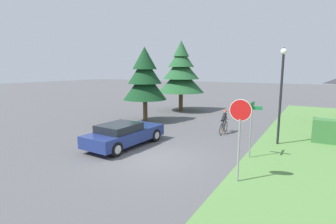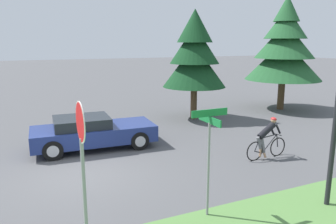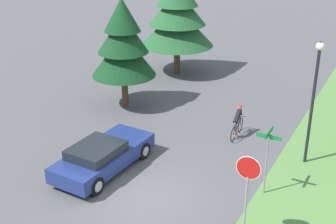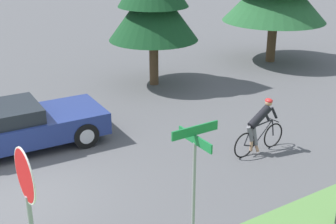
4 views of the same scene
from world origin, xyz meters
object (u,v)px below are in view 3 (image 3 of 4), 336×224
at_px(cyclist, 237,122).
at_px(stop_sign, 247,182).
at_px(conifer_tall_near, 123,43).
at_px(sedan_left_lane, 103,156).
at_px(conifer_tall_far, 177,15).
at_px(street_lamp, 314,88).
at_px(street_name_sign, 267,150).

xyz_separation_m(cyclist, stop_sign, (2.69, -6.69, 1.41)).
xyz_separation_m(stop_sign, conifer_tall_near, (-9.06, 7.32, 1.25)).
distance_m(sedan_left_lane, stop_sign, 6.62).
bearing_deg(cyclist, conifer_tall_far, 41.41).
height_order(stop_sign, conifer_tall_far, conifer_tall_far).
relative_size(sedan_left_lane, street_lamp, 0.91).
bearing_deg(cyclist, stop_sign, -160.70).
bearing_deg(conifer_tall_near, street_name_sign, -27.00).
relative_size(cyclist, street_lamp, 0.35).
xyz_separation_m(sedan_left_lane, street_lamp, (6.88, 4.39, 2.59)).
xyz_separation_m(conifer_tall_near, conifer_tall_far, (-0.02, 5.99, 0.27)).
distance_m(stop_sign, conifer_tall_near, 11.71).
xyz_separation_m(sedan_left_lane, cyclist, (3.61, 5.28, 0.07)).
xyz_separation_m(cyclist, street_lamp, (3.27, -0.89, 2.52)).
xyz_separation_m(sedan_left_lane, conifer_tall_near, (-2.76, 5.91, 2.74)).
bearing_deg(conifer_tall_near, cyclist, -5.66).
bearing_deg(conifer_tall_near, street_lamp, -8.95).
height_order(street_lamp, conifer_tall_near, conifer_tall_near).
relative_size(stop_sign, street_lamp, 0.58).
bearing_deg(street_name_sign, cyclist, 122.55).
bearing_deg(cyclist, street_name_sign, -150.05).
relative_size(street_name_sign, conifer_tall_far, 0.38).
bearing_deg(street_name_sign, conifer_tall_far, 130.19).
xyz_separation_m(cyclist, conifer_tall_far, (-6.39, 6.62, 2.94)).
bearing_deg(sedan_left_lane, street_name_sign, -73.98).
relative_size(sedan_left_lane, street_name_sign, 1.82).
bearing_deg(cyclist, conifer_tall_near, 81.75).
bearing_deg(stop_sign, conifer_tall_far, -56.92).
bearing_deg(sedan_left_lane, conifer_tall_near, 28.03).
relative_size(cyclist, street_name_sign, 0.69).
xyz_separation_m(cyclist, conifer_tall_near, (-6.37, 0.63, 2.67)).
distance_m(stop_sign, street_lamp, 5.94).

